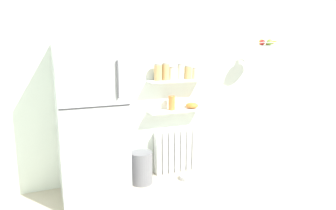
{
  "coord_description": "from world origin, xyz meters",
  "views": [
    {
      "loc": [
        -1.66,
        -1.83,
        1.75
      ],
      "look_at": [
        -0.22,
        1.6,
        1.05
      ],
      "focal_mm": 32.14,
      "sensor_mm": 36.0,
      "label": 1
    }
  ],
  "objects": [
    {
      "name": "storage_jar_0",
      "position": [
        -0.24,
        1.89,
        1.44
      ],
      "size": [
        0.11,
        0.11,
        0.22
      ],
      "color": "tan",
      "rests_on": "wall_shelf_upper"
    },
    {
      "name": "trash_bin",
      "position": [
        -0.54,
        1.74,
        0.21
      ],
      "size": [
        0.29,
        0.29,
        0.42
      ],
      "primitive_type": "cylinder",
      "color": "slate",
      "rests_on": "ground_plane"
    },
    {
      "name": "wall_shelf_upper",
      "position": [
        0.04,
        1.89,
        1.32
      ],
      "size": [
        0.8,
        0.22,
        0.02
      ],
      "primitive_type": "cube",
      "color": "white"
    },
    {
      "name": "storage_jar_1",
      "position": [
        -0.13,
        1.89,
        1.45
      ],
      "size": [
        0.1,
        0.1,
        0.23
      ],
      "color": "tan",
      "rests_on": "wall_shelf_upper"
    },
    {
      "name": "shelf_bowl",
      "position": [
        0.27,
        1.89,
        0.96
      ],
      "size": [
        0.18,
        0.18,
        0.08
      ],
      "primitive_type": "ellipsoid",
      "color": "orange",
      "rests_on": "wall_shelf_lower"
    },
    {
      "name": "storage_jar_5",
      "position": [
        0.32,
        1.89,
        1.41
      ],
      "size": [
        0.08,
        0.08,
        0.16
      ],
      "color": "beige",
      "rests_on": "wall_shelf_upper"
    },
    {
      "name": "storage_jar_2",
      "position": [
        -0.02,
        1.89,
        1.42
      ],
      "size": [
        0.12,
        0.12,
        0.18
      ],
      "color": "silver",
      "rests_on": "wall_shelf_upper"
    },
    {
      "name": "radiator",
      "position": [
        0.04,
        1.92,
        0.3
      ],
      "size": [
        0.62,
        0.12,
        0.6
      ],
      "color": "white",
      "rests_on": "ground_plane"
    },
    {
      "name": "storage_jar_3",
      "position": [
        0.09,
        1.89,
        1.44
      ],
      "size": [
        0.09,
        0.09,
        0.22
      ],
      "color": "beige",
      "rests_on": "wall_shelf_upper"
    },
    {
      "name": "pet_food_bowl",
      "position": [
        0.07,
        1.61,
        0.03
      ],
      "size": [
        0.2,
        0.2,
        0.05
      ],
      "primitive_type": "cylinder",
      "color": "#B7B7BC",
      "rests_on": "ground_plane"
    },
    {
      "name": "refrigerator",
      "position": [
        -1.16,
        1.65,
        0.9
      ],
      "size": [
        0.75,
        0.74,
        1.81
      ],
      "color": "#B7BABF",
      "rests_on": "ground_plane"
    },
    {
      "name": "storage_jar_4",
      "position": [
        0.2,
        1.89,
        1.43
      ],
      "size": [
        0.1,
        0.1,
        0.19
      ],
      "color": "tan",
      "rests_on": "wall_shelf_upper"
    },
    {
      "name": "wall_shelf_lower",
      "position": [
        0.04,
        1.89,
        0.9
      ],
      "size": [
        0.8,
        0.22,
        0.02
      ],
      "primitive_type": "cube",
      "color": "white"
    },
    {
      "name": "hanging_fruit_basket",
      "position": [
        1.29,
        1.61,
        1.83
      ],
      "size": [
        0.35,
        0.35,
        0.1
      ],
      "color": "#B2B2B7"
    },
    {
      "name": "back_wall",
      "position": [
        0.0,
        2.05,
        1.3
      ],
      "size": [
        7.04,
        0.1,
        2.6
      ],
      "primitive_type": "cube",
      "color": "silver",
      "rests_on": "ground_plane"
    },
    {
      "name": "vase",
      "position": [
        -0.04,
        1.89,
        1.01
      ],
      "size": [
        0.09,
        0.09,
        0.2
      ],
      "primitive_type": "cylinder",
      "color": "#CC7033",
      "rests_on": "wall_shelf_lower"
    }
  ]
}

